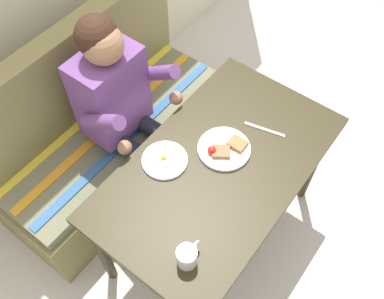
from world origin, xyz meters
The scene contains 8 objects.
ground_plane centered at (0.00, 0.00, 0.00)m, with size 8.00×8.00×0.00m, color beige.
table centered at (0.00, 0.00, 0.65)m, with size 1.20×0.70×0.73m.
couch centered at (0.00, 0.76, 0.33)m, with size 1.44×0.56×1.00m.
person centered at (0.01, 0.59, 0.74)m, with size 0.45×0.61×1.21m.
plate_breakfast centered at (0.08, 0.02, 0.74)m, with size 0.24×0.24×0.05m.
plate_eggs centered at (-0.13, 0.21, 0.74)m, with size 0.21×0.21×0.04m.
coffee_mug centered at (-0.44, -0.16, 0.78)m, with size 0.12×0.08×0.09m.
knife centered at (0.29, -0.06, 0.73)m, with size 0.01×0.20×0.01m, color silver.
Camera 1 is at (-0.89, -0.53, 2.35)m, focal length 40.04 mm.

